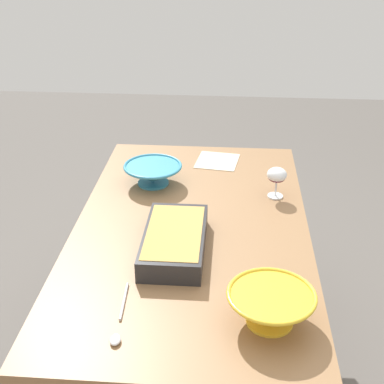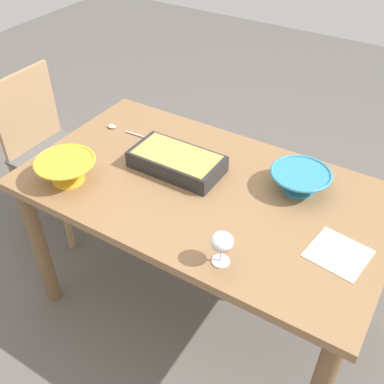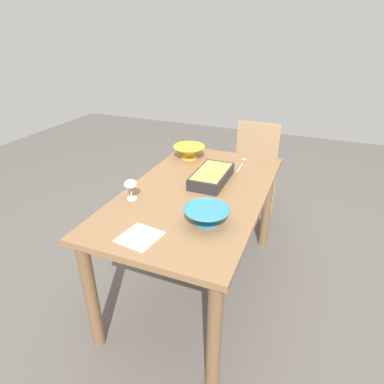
{
  "view_description": "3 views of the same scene",
  "coord_description": "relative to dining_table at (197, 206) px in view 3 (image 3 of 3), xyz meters",
  "views": [
    {
      "loc": [
        1.68,
        0.13,
        1.8
      ],
      "look_at": [
        -0.08,
        -0.0,
        0.87
      ],
      "focal_mm": 50.78,
      "sensor_mm": 36.0,
      "label": 1
    },
    {
      "loc": [
        -0.71,
        1.24,
        1.92
      ],
      "look_at": [
        0.0,
        0.09,
        0.81
      ],
      "focal_mm": 42.27,
      "sensor_mm": 36.0,
      "label": 2
    },
    {
      "loc": [
        -1.7,
        -0.66,
        1.7
      ],
      "look_at": [
        -0.1,
        -0.01,
        0.81
      ],
      "focal_mm": 30.25,
      "sensor_mm": 36.0,
      "label": 3
    }
  ],
  "objects": [
    {
      "name": "wine_glass",
      "position": [
        -0.25,
        0.32,
        0.2
      ],
      "size": [
        0.08,
        0.08,
        0.13
      ],
      "color": "white",
      "rests_on": "dining_table"
    },
    {
      "name": "serving_spoon",
      "position": [
        0.55,
        -0.16,
        0.12
      ],
      "size": [
        0.27,
        0.03,
        0.01
      ],
      "color": "silver",
      "rests_on": "dining_table"
    },
    {
      "name": "small_bowl",
      "position": [
        -0.33,
        -0.19,
        0.16
      ],
      "size": [
        0.24,
        0.24,
        0.09
      ],
      "color": "teal",
      "rests_on": "dining_table"
    },
    {
      "name": "casserole_dish",
      "position": [
        0.16,
        -0.04,
        0.15
      ],
      "size": [
        0.39,
        0.2,
        0.08
      ],
      "color": "#262628",
      "rests_on": "dining_table"
    },
    {
      "name": "chair",
      "position": [
        1.1,
        -0.14,
        -0.16
      ],
      "size": [
        0.4,
        0.41,
        0.92
      ],
      "color": "#595959",
      "rests_on": "ground_plane"
    },
    {
      "name": "dining_table",
      "position": [
        0.0,
        0.0,
        0.0
      ],
      "size": [
        1.49,
        0.85,
        0.77
      ],
      "color": "olive",
      "rests_on": "ground_plane"
    },
    {
      "name": "mixing_bowl",
      "position": [
        0.5,
        0.26,
        0.17
      ],
      "size": [
        0.25,
        0.25,
        0.1
      ],
      "color": "yellow",
      "rests_on": "dining_table"
    },
    {
      "name": "ground_plane",
      "position": [
        0.0,
        0.0,
        -0.66
      ],
      "size": [
        8.0,
        8.0,
        0.0
      ],
      "primitive_type": "plane",
      "color": "#5B5651"
    },
    {
      "name": "napkin",
      "position": [
        -0.58,
        0.07,
        0.11
      ],
      "size": [
        0.22,
        0.21,
        0.0
      ],
      "primitive_type": "cube",
      "rotation": [
        0.0,
        0.0,
        -0.14
      ],
      "color": "beige",
      "rests_on": "dining_table"
    }
  ]
}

